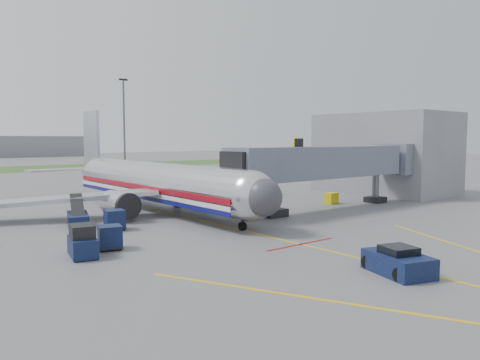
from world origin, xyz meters
TOP-DOWN VIEW (x-y plane):
  - ground at (0.00, 0.00)m, footprint 400.00×400.00m
  - apron_markings at (0.00, -7.40)m, footprint 21.52×50.00m
  - airliner at (0.00, 15.25)m, footprint 32.10×35.67m
  - jet_bridge at (12.86, 5.00)m, footprint 25.30×4.00m
  - terminal at (30.00, 10.00)m, footprint 10.00×16.00m
  - light_mast_right at (25.00, 75.00)m, footprint 2.00×0.44m
  - pushback_tug at (-1.08, -11.74)m, footprint 3.04×3.90m
  - baggage_tug at (-12.16, 1.81)m, footprint 1.90×2.90m
  - baggage_cart_a at (-10.22, 2.45)m, footprint 1.69×1.69m
  - baggage_cart_c at (-7.35, 8.18)m, footprint 1.63×1.63m
  - belt_loader at (-8.86, 11.69)m, footprint 2.60×4.82m
  - ground_power_cart at (16.53, 7.36)m, footprint 1.54×1.11m

SIDE VIEW (x-z plane):
  - ground at x=0.00m, z-range 0.00..0.00m
  - apron_markings at x=0.00m, z-range 0.00..0.01m
  - belt_loader at x=-8.86m, z-range -0.57..1.70m
  - ground_power_cart at x=16.53m, z-range -0.01..1.14m
  - pushback_tug at x=-1.08m, z-range -0.12..1.31m
  - baggage_cart_a at x=-10.22m, z-range 0.01..1.51m
  - baggage_cart_c at x=-7.35m, z-range 0.01..1.53m
  - baggage_tug at x=-12.16m, z-range -0.11..1.76m
  - airliner at x=0.00m, z-range -2.48..7.77m
  - jet_bridge at x=12.86m, z-range 1.02..7.92m
  - terminal at x=30.00m, z-range 0.00..10.00m
  - light_mast_right at x=25.00m, z-range 0.58..20.98m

